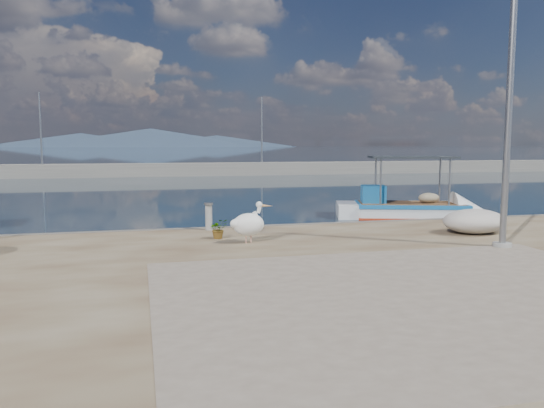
{
  "coord_description": "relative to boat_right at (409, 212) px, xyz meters",
  "views": [
    {
      "loc": [
        -3.59,
        -10.6,
        2.98
      ],
      "look_at": [
        0.0,
        3.8,
        1.3
      ],
      "focal_mm": 35.0,
      "sensor_mm": 36.0,
      "label": 1
    }
  ],
  "objects": [
    {
      "name": "ground",
      "position": [
        -7.03,
        -8.88,
        -0.23
      ],
      "size": [
        1400.0,
        1400.0,
        0.0
      ],
      "primitive_type": "plane",
      "color": "#162635",
      "rests_on": "ground"
    },
    {
      "name": "bollard_near",
      "position": [
        -8.73,
        -4.28,
        0.7
      ],
      "size": [
        0.26,
        0.26,
        0.79
      ],
      "color": "gray",
      "rests_on": "quay"
    },
    {
      "name": "breakwater",
      "position": [
        -7.03,
        31.12,
        0.38
      ],
      "size": [
        120.0,
        2.2,
        7.5
      ],
      "color": "gray",
      "rests_on": "ground"
    },
    {
      "name": "mountains",
      "position": [
        -2.64,
        641.12,
        9.28
      ],
      "size": [
        370.0,
        280.0,
        22.0
      ],
      "color": "#28384C",
      "rests_on": "ground"
    },
    {
      "name": "lamp_post",
      "position": [
        -2.13,
        -8.52,
        3.57
      ],
      "size": [
        0.44,
        0.96,
        7.0
      ],
      "color": "gray",
      "rests_on": "quay"
    },
    {
      "name": "quay",
      "position": [
        -7.03,
        -14.88,
        0.02
      ],
      "size": [
        44.0,
        22.0,
        0.5
      ],
      "primitive_type": "cube",
      "color": "#523A23",
      "rests_on": "ground"
    },
    {
      "name": "quay_patch",
      "position": [
        -6.03,
        -11.88,
        0.28
      ],
      "size": [
        9.0,
        7.0,
        0.01
      ],
      "primitive_type": "cube",
      "color": "gray",
      "rests_on": "quay"
    },
    {
      "name": "potted_plant",
      "position": [
        -8.66,
        -5.76,
        0.53
      ],
      "size": [
        0.54,
        0.49,
        0.52
      ],
      "primitive_type": "imported",
      "rotation": [
        0.0,
        0.0,
        0.18
      ],
      "color": "#33722D",
      "rests_on": "quay"
    },
    {
      "name": "boat_right",
      "position": [
        0.0,
        0.0,
        0.0
      ],
      "size": [
        6.38,
        3.72,
        2.92
      ],
      "rotation": [
        0.0,
        0.0,
        -0.31
      ],
      "color": "white",
      "rests_on": "ground"
    },
    {
      "name": "pelican",
      "position": [
        -8.0,
        -6.58,
        0.77
      ],
      "size": [
        1.09,
        0.58,
        1.05
      ],
      "rotation": [
        0.0,
        0.0,
        0.11
      ],
      "color": "tan",
      "rests_on": "quay"
    },
    {
      "name": "net_pile_d",
      "position": [
        -1.59,
        -6.65,
        0.61
      ],
      "size": [
        1.81,
        1.36,
        0.68
      ],
      "primitive_type": "ellipsoid",
      "color": "beige",
      "rests_on": "quay"
    }
  ]
}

